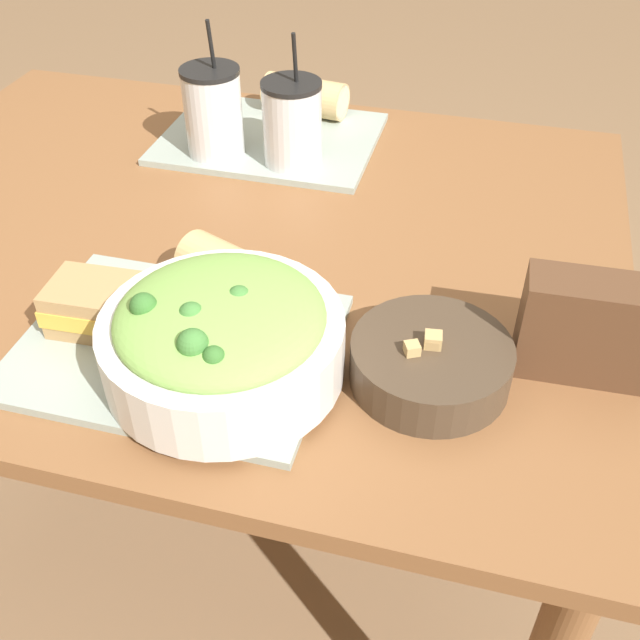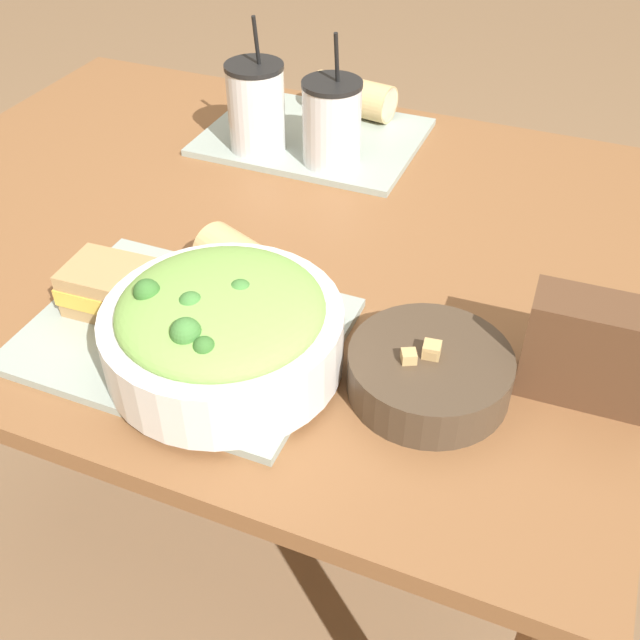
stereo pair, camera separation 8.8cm
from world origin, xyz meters
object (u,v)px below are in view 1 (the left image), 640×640
baguette_near (239,276)px  baguette_far (306,96)px  chip_bag (586,328)px  sandwich_near (98,305)px  salad_bowl (222,336)px  drink_cup_red (292,126)px  soup_bowl (431,361)px  drink_cup_dark (213,114)px

baguette_near → baguette_far: same height
baguette_far → chip_bag: 0.80m
sandwich_near → chip_bag: bearing=5.4°
salad_bowl → drink_cup_red: bearing=97.6°
soup_bowl → baguette_near: size_ratio=1.06×
drink_cup_dark → sandwich_near: bearing=-86.8°
soup_bowl → baguette_far: 0.76m
salad_bowl → sandwich_near: size_ratio=2.25×
salad_bowl → baguette_near: salad_bowl is taller
soup_bowl → baguette_far: (-0.34, 0.67, 0.02)m
salad_bowl → drink_cup_red: size_ratio=1.27×
salad_bowl → soup_bowl: (0.24, 0.06, -0.04)m
salad_bowl → drink_cup_dark: 0.58m
baguette_near → chip_bag: (0.45, -0.02, 0.02)m
sandwich_near → chip_bag: 0.61m
baguette_far → drink_cup_red: bearing=-162.3°
soup_bowl → chip_bag: (0.17, 0.07, 0.04)m
drink_cup_red → salad_bowl: bearing=-82.4°
salad_bowl → baguette_near: 0.15m
soup_bowl → drink_cup_dark: bearing=134.0°
drink_cup_red → chip_bag: 0.64m
baguette_near → drink_cup_red: size_ratio=0.81×
baguette_far → drink_cup_red: size_ratio=0.74×
soup_bowl → chip_bag: size_ratio=1.23×
salad_bowl → soup_bowl: salad_bowl is taller
salad_bowl → drink_cup_dark: (-0.21, 0.53, 0.02)m
baguette_near → drink_cup_red: drink_cup_red is taller
drink_cup_dark → soup_bowl: bearing=-46.0°
soup_bowl → drink_cup_red: bearing=123.5°
salad_bowl → sandwich_near: (-0.19, 0.04, -0.02)m
baguette_near → drink_cup_dark: drink_cup_dark is taller
soup_bowl → baguette_near: baguette_near is taller
soup_bowl → sandwich_near: sandwich_near is taller
sandwich_near → baguette_near: bearing=30.4°
salad_bowl → baguette_near: (-0.03, 0.14, -0.02)m
chip_bag → soup_bowl: bearing=-161.2°
baguette_near → chip_bag: 0.45m
salad_bowl → sandwich_near: bearing=167.9°
drink_cup_red → sandwich_near: bearing=-103.2°
sandwich_near → baguette_near: (0.16, 0.10, 0.00)m
salad_bowl → soup_bowl: 0.25m
drink_cup_dark → chip_bag: 0.75m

